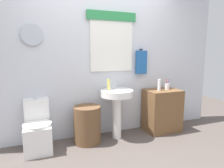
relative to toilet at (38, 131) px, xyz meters
name	(u,v)px	position (x,y,z in m)	size (l,w,h in m)	color
ground_plane	(129,168)	(1.02, -0.88, -0.28)	(8.00, 8.00, 0.00)	#564C47
back_wall	(100,57)	(1.02, 0.27, 1.03)	(4.40, 0.18, 2.60)	silver
toilet	(38,131)	(0.00, 0.00, 0.00)	(0.38, 0.51, 0.73)	white
laundry_hamper	(87,124)	(0.71, -0.03, 0.01)	(0.41, 0.41, 0.57)	brown
pedestal_sink	(117,102)	(1.20, -0.03, 0.32)	(0.52, 0.52, 0.79)	white
faucet	(114,86)	(1.20, 0.09, 0.56)	(0.03, 0.03, 0.10)	silver
wooden_cabinet	(162,110)	(2.06, -0.03, 0.09)	(0.59, 0.44, 0.74)	brown
soap_bottle	(109,85)	(1.08, 0.02, 0.60)	(0.05, 0.05, 0.17)	#DBD166
lotion_bottle	(159,85)	(1.96, -0.07, 0.56)	(0.05, 0.05, 0.20)	white
toothbrush_cup	(167,86)	(2.16, -0.01, 0.51)	(0.08, 0.08, 0.19)	silver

